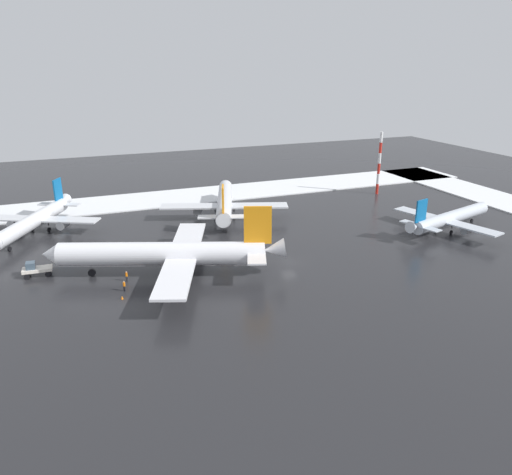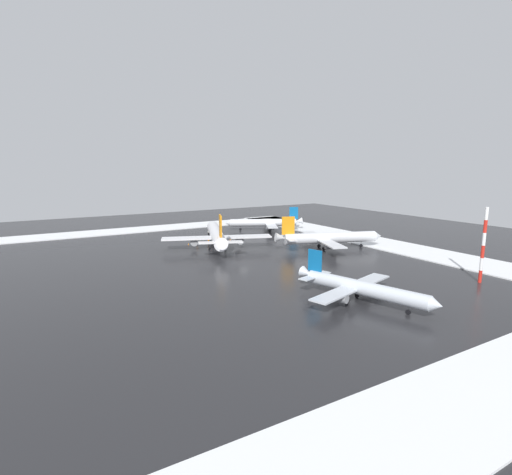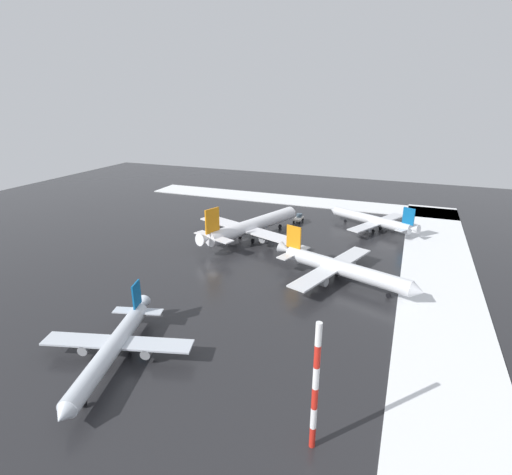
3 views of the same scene
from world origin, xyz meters
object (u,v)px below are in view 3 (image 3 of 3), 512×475
at_px(airplane_foreground_jet, 252,226).
at_px(ground_crew_by_nose_gear, 251,226).
at_px(airplane_far_rear, 112,348).
at_px(traffic_cone_near_nose, 244,227).
at_px(pushback_tug, 299,218).
at_px(ground_crew_beside_wing, 261,229).
at_px(airplane_distant_tail, 372,220).
at_px(airplane_parked_starboard, 341,268).
at_px(traffic_cone_mid_line, 292,232).
at_px(antenna_mast, 315,388).

distance_m(airplane_foreground_jet, ground_crew_by_nose_gear, 8.81).
bearing_deg(airplane_far_rear, traffic_cone_near_nose, 170.49).
distance_m(pushback_tug, ground_crew_beside_wing, 15.50).
distance_m(airplane_distant_tail, ground_crew_beside_wing, 33.25).
distance_m(airplane_parked_starboard, pushback_tug, 44.15).
height_order(airplane_parked_starboard, airplane_distant_tail, airplane_parked_starboard).
bearing_deg(airplane_far_rear, airplane_parked_starboard, 130.59).
distance_m(ground_crew_beside_wing, traffic_cone_mid_line, 9.01).
xyz_separation_m(airplane_parked_starboard, traffic_cone_near_nose, (27.25, 34.06, -3.06)).
bearing_deg(airplane_parked_starboard, ground_crew_beside_wing, 156.51).
bearing_deg(airplane_parked_starboard, airplane_far_rear, -104.37).
xyz_separation_m(airplane_foreground_jet, airplane_parked_starboard, (-18.91, -28.09, -0.55)).
xyz_separation_m(ground_crew_beside_wing, ground_crew_by_nose_gear, (0.85, 3.60, 0.00)).
bearing_deg(airplane_distant_tail, ground_crew_by_nose_gear, 48.34).
height_order(airplane_parked_starboard, airplane_far_rear, airplane_parked_starboard).
distance_m(antenna_mast, traffic_cone_near_nose, 81.46).
bearing_deg(airplane_parked_starboard, traffic_cone_mid_line, 143.83).
bearing_deg(traffic_cone_near_nose, airplane_distant_tail, -71.26).
bearing_deg(traffic_cone_near_nose, ground_crew_beside_wing, -104.00).
relative_size(airplane_far_rear, pushback_tug, 5.85).
height_order(airplane_distant_tail, traffic_cone_near_nose, airplane_distant_tail).
xyz_separation_m(airplane_parked_starboard, ground_crew_by_nose_gear, (26.53, 31.40, -2.37)).
height_order(ground_crew_by_nose_gear, traffic_cone_near_nose, ground_crew_by_nose_gear).
distance_m(airplane_far_rear, ground_crew_beside_wing, 65.81).
xyz_separation_m(airplane_far_rear, antenna_mast, (-3.91, -31.28, 5.39)).
bearing_deg(traffic_cone_near_nose, antenna_mast, -151.50).
xyz_separation_m(pushback_tug, ground_crew_beside_wing, (-13.51, 7.58, -0.31)).
bearing_deg(antenna_mast, traffic_cone_near_nose, 28.50).
bearing_deg(pushback_tug, ground_crew_by_nose_gear, 141.58).
relative_size(airplane_far_rear, traffic_cone_mid_line, 50.14).
height_order(ground_crew_beside_wing, traffic_cone_mid_line, ground_crew_beside_wing).
distance_m(pushback_tug, traffic_cone_near_nose, 18.32).
xyz_separation_m(airplane_far_rear, traffic_cone_near_nose, (67.34, 7.40, -2.48)).
relative_size(pushback_tug, ground_crew_by_nose_gear, 2.75).
xyz_separation_m(ground_crew_beside_wing, traffic_cone_mid_line, (1.90, -8.78, -0.70)).
xyz_separation_m(ground_crew_beside_wing, traffic_cone_near_nose, (1.56, 6.27, -0.70)).
height_order(airplane_far_rear, traffic_cone_mid_line, airplane_far_rear).
distance_m(ground_crew_beside_wing, traffic_cone_near_nose, 6.49).
relative_size(airplane_parked_starboard, pushback_tug, 7.00).
xyz_separation_m(pushback_tug, traffic_cone_mid_line, (-11.61, -1.20, -1.01)).
bearing_deg(pushback_tug, traffic_cone_near_nose, 133.83).
bearing_deg(ground_crew_beside_wing, airplane_parked_starboard, 85.81).
relative_size(airplane_distant_tail, antenna_mast, 1.72).
bearing_deg(ground_crew_by_nose_gear, pushback_tug, -97.44).
distance_m(airplane_parked_starboard, ground_crew_beside_wing, 37.92).
relative_size(ground_crew_by_nose_gear, antenna_mast, 0.10).
relative_size(airplane_foreground_jet, ground_crew_by_nose_gear, 22.30).
distance_m(airplane_distant_tail, pushback_tug, 22.62).
bearing_deg(pushback_tug, airplane_foreground_jet, 161.82).
bearing_deg(traffic_cone_mid_line, airplane_distant_tail, -60.64).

